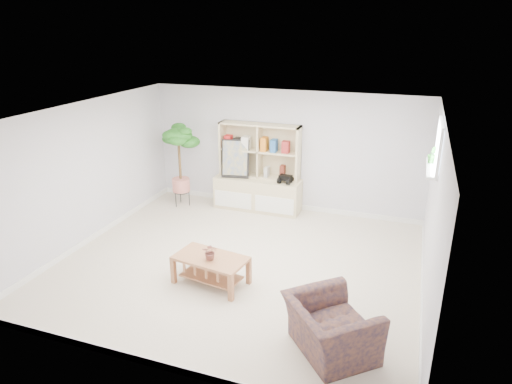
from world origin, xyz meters
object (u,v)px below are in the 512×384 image
(storage_unit, at_px, (258,168))
(coffee_table, at_px, (211,270))
(armchair, at_px, (331,324))
(floor_tree, at_px, (180,166))

(storage_unit, bearing_deg, coffee_table, -84.13)
(storage_unit, bearing_deg, armchair, -59.87)
(coffee_table, relative_size, armchair, 1.06)
(coffee_table, xyz_separation_m, armchair, (1.91, -0.88, 0.15))
(storage_unit, relative_size, floor_tree, 1.02)
(storage_unit, distance_m, floor_tree, 1.60)
(coffee_table, distance_m, armchair, 2.11)
(storage_unit, height_order, coffee_table, storage_unit)
(storage_unit, relative_size, armchair, 1.78)
(coffee_table, bearing_deg, storage_unit, 104.59)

